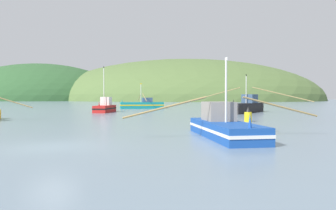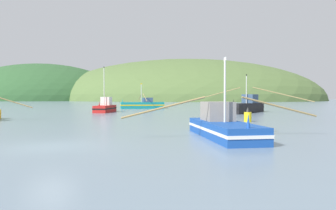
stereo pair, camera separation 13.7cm
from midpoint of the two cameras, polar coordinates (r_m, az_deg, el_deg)
ground_plane at (r=16.80m, az=-20.22°, el=-7.11°), size 600.00×600.00×0.00m
hill_mid_left at (r=215.11m, az=2.33°, el=0.88°), size 181.94×145.55×53.77m
hill_far_center at (r=225.90m, az=-22.05°, el=0.80°), size 114.93×91.94×48.10m
fishing_boat_black at (r=50.37m, az=14.19°, el=-0.24°), size 18.59×11.31×5.93m
fishing_boat_red at (r=51.15m, az=-11.22°, el=-0.41°), size 3.25×6.75×7.22m
fishing_boat_blue at (r=19.76m, az=10.01°, el=-3.75°), size 11.23×8.44×4.86m
fishing_boat_teal at (r=65.48m, az=-4.53°, el=0.05°), size 9.09×11.82×5.24m
channel_buoy at (r=32.18m, az=14.39°, el=-1.89°), size 0.73×0.73×1.46m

